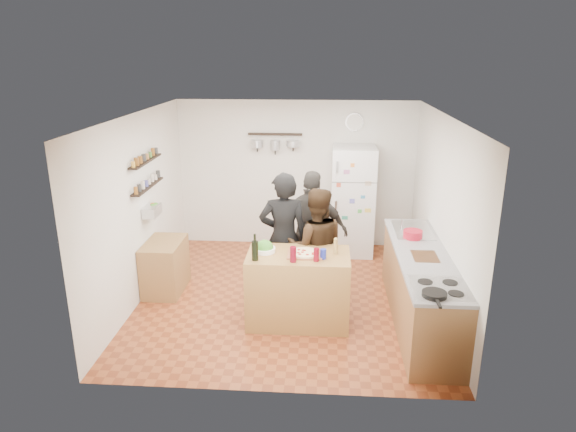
# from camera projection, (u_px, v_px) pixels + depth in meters

# --- Properties ---
(room_shell) EXTENTS (4.20, 4.20, 4.20)m
(room_shell) POSITION_uv_depth(u_px,v_px,m) (289.00, 203.00, 7.13)
(room_shell) COLOR brown
(room_shell) RESTS_ON ground
(prep_island) EXTENTS (1.25, 0.72, 0.91)m
(prep_island) POSITION_uv_depth(u_px,v_px,m) (298.00, 288.00, 6.37)
(prep_island) COLOR olive
(prep_island) RESTS_ON floor
(pizza_board) EXTENTS (0.42, 0.34, 0.02)m
(pizza_board) POSITION_uv_depth(u_px,v_px,m) (305.00, 254.00, 6.20)
(pizza_board) COLOR brown
(pizza_board) RESTS_ON prep_island
(pizza) EXTENTS (0.34, 0.34, 0.02)m
(pizza) POSITION_uv_depth(u_px,v_px,m) (305.00, 253.00, 6.20)
(pizza) COLOR beige
(pizza) RESTS_ON pizza_board
(salad_bowl) EXTENTS (0.27, 0.27, 0.05)m
(salad_bowl) POSITION_uv_depth(u_px,v_px,m) (265.00, 250.00, 6.30)
(salad_bowl) COLOR white
(salad_bowl) RESTS_ON prep_island
(wine_bottle) EXTENTS (0.08, 0.08, 0.24)m
(wine_bottle) POSITION_uv_depth(u_px,v_px,m) (255.00, 251.00, 6.02)
(wine_bottle) COLOR black
(wine_bottle) RESTS_ON prep_island
(wine_glass_near) EXTENTS (0.08, 0.08, 0.19)m
(wine_glass_near) POSITION_uv_depth(u_px,v_px,m) (293.00, 254.00, 5.98)
(wine_glass_near) COLOR #570715
(wine_glass_near) RESTS_ON prep_island
(wine_glass_far) EXTENTS (0.07, 0.07, 0.16)m
(wine_glass_far) POSITION_uv_depth(u_px,v_px,m) (316.00, 255.00, 6.00)
(wine_glass_far) COLOR #610814
(wine_glass_far) RESTS_ON prep_island
(pepper_mill) EXTENTS (0.05, 0.05, 0.16)m
(pepper_mill) POSITION_uv_depth(u_px,v_px,m) (336.00, 247.00, 6.22)
(pepper_mill) COLOR #A58445
(pepper_mill) RESTS_ON prep_island
(salt_canister) EXTENTS (0.07, 0.07, 0.12)m
(salt_canister) POSITION_uv_depth(u_px,v_px,m) (323.00, 254.00, 6.08)
(salt_canister) COLOR navy
(salt_canister) RESTS_ON prep_island
(person_left) EXTENTS (0.69, 0.48, 1.79)m
(person_left) POSITION_uv_depth(u_px,v_px,m) (284.00, 238.00, 6.82)
(person_left) COLOR black
(person_left) RESTS_ON floor
(person_center) EXTENTS (0.82, 0.66, 1.60)m
(person_center) POSITION_uv_depth(u_px,v_px,m) (316.00, 247.00, 6.75)
(person_center) COLOR black
(person_center) RESTS_ON floor
(person_back) EXTENTS (1.06, 0.61, 1.70)m
(person_back) POSITION_uv_depth(u_px,v_px,m) (312.00, 230.00, 7.23)
(person_back) COLOR #2B2826
(person_back) RESTS_ON floor
(counter_run) EXTENTS (0.63, 2.63, 0.90)m
(counter_run) POSITION_uv_depth(u_px,v_px,m) (421.00, 289.00, 6.37)
(counter_run) COLOR #9E7042
(counter_run) RESTS_ON floor
(stove_top) EXTENTS (0.60, 0.62, 0.02)m
(stove_top) POSITION_uv_depth(u_px,v_px,m) (440.00, 289.00, 5.33)
(stove_top) COLOR white
(stove_top) RESTS_ON counter_run
(skillet) EXTENTS (0.25, 0.25, 0.05)m
(skillet) POSITION_uv_depth(u_px,v_px,m) (434.00, 294.00, 5.13)
(skillet) COLOR black
(skillet) RESTS_ON stove_top
(sink) EXTENTS (0.50, 0.80, 0.03)m
(sink) POSITION_uv_depth(u_px,v_px,m) (412.00, 231.00, 7.03)
(sink) COLOR silver
(sink) RESTS_ON counter_run
(cutting_board) EXTENTS (0.30, 0.40, 0.02)m
(cutting_board) POSITION_uv_depth(u_px,v_px,m) (425.00, 257.00, 6.14)
(cutting_board) COLOR brown
(cutting_board) RESTS_ON counter_run
(red_bowl) EXTENTS (0.25, 0.25, 0.10)m
(red_bowl) POSITION_uv_depth(u_px,v_px,m) (413.00, 234.00, 6.72)
(red_bowl) COLOR #B31429
(red_bowl) RESTS_ON counter_run
(fridge) EXTENTS (0.70, 0.68, 1.80)m
(fridge) POSITION_uv_depth(u_px,v_px,m) (352.00, 201.00, 8.46)
(fridge) COLOR white
(fridge) RESTS_ON floor
(wall_clock) EXTENTS (0.30, 0.03, 0.30)m
(wall_clock) POSITION_uv_depth(u_px,v_px,m) (354.00, 122.00, 8.39)
(wall_clock) COLOR silver
(wall_clock) RESTS_ON back_wall
(spice_shelf_lower) EXTENTS (0.12, 1.00, 0.02)m
(spice_shelf_lower) POSITION_uv_depth(u_px,v_px,m) (148.00, 186.00, 7.00)
(spice_shelf_lower) COLOR black
(spice_shelf_lower) RESTS_ON left_wall
(spice_shelf_upper) EXTENTS (0.12, 1.00, 0.02)m
(spice_shelf_upper) POSITION_uv_depth(u_px,v_px,m) (146.00, 161.00, 6.89)
(spice_shelf_upper) COLOR black
(spice_shelf_upper) RESTS_ON left_wall
(produce_basket) EXTENTS (0.18, 0.35, 0.14)m
(produce_basket) POSITION_uv_depth(u_px,v_px,m) (152.00, 211.00, 7.11)
(produce_basket) COLOR silver
(produce_basket) RESTS_ON left_wall
(side_table) EXTENTS (0.50, 0.80, 0.73)m
(side_table) POSITION_uv_depth(u_px,v_px,m) (165.00, 266.00, 7.24)
(side_table) COLOR #9F7542
(side_table) RESTS_ON floor
(pot_rack) EXTENTS (0.90, 0.04, 0.04)m
(pot_rack) POSITION_uv_depth(u_px,v_px,m) (275.00, 134.00, 8.47)
(pot_rack) COLOR black
(pot_rack) RESTS_ON back_wall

